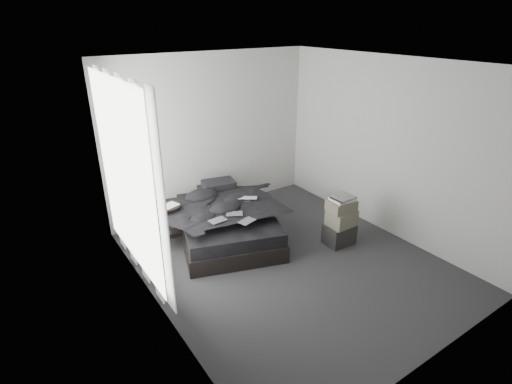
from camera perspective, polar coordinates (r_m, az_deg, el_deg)
floor at (r=5.55m, az=4.71°, el=-9.89°), size 3.60×4.20×0.01m
ceiling at (r=4.65m, az=5.82°, el=17.85°), size 3.60×4.20×0.01m
wall_back at (r=6.62m, az=-6.38°, el=8.14°), size 3.60×0.01×2.60m
wall_front at (r=3.74m, az=25.99°, el=-7.17°), size 3.60×0.01×2.60m
wall_left at (r=4.14m, az=-14.59°, el=-2.38°), size 0.01×4.20×2.60m
wall_right at (r=6.20m, az=18.34°, el=5.96°), size 0.01×4.20×2.60m
window_left at (r=4.92m, az=-18.12°, el=2.09°), size 0.02×2.00×2.30m
curtain_left at (r=4.96m, az=-17.47°, el=1.46°), size 0.06×2.12×2.48m
bed at (r=6.03m, az=-4.14°, el=-5.59°), size 1.84×2.11×0.24m
mattress at (r=5.92m, az=-4.20°, el=-3.77°), size 1.77×2.04×0.19m
duvet at (r=5.80m, az=-4.17°, el=-2.22°), size 1.72×1.85×0.21m
pillow_lower at (r=6.46m, az=-5.88°, el=0.14°), size 0.62×0.51×0.12m
pillow_upper at (r=6.41m, az=-5.36°, el=1.09°), size 0.56×0.44×0.11m
laptop at (r=5.89m, az=-1.26°, el=-0.49°), size 0.34×0.32×0.02m
comic_a at (r=5.34m, az=-5.51°, el=-3.42°), size 0.23×0.16×0.01m
comic_b at (r=5.49m, az=-3.11°, el=-2.45°), size 0.27×0.24×0.01m
comic_c at (r=5.29m, az=-1.30°, el=-3.45°), size 0.26×0.20×0.01m
side_stand at (r=5.91m, az=-12.09°, el=-4.66°), size 0.38×0.38×0.61m
papers at (r=5.77m, az=-12.23°, el=-1.93°), size 0.28×0.24×0.01m
floor_books at (r=5.53m, az=-8.22°, el=-9.49°), size 0.15×0.19×0.12m
box_lower at (r=6.00m, az=11.78°, el=-5.87°), size 0.43×0.34×0.30m
box_mid at (r=5.88m, az=12.12°, el=-3.61°), size 0.39×0.31×0.23m
box_upper at (r=5.78m, az=12.10°, el=-1.90°), size 0.39×0.33×0.16m
art_book_white at (r=5.75m, az=12.24°, el=-1.01°), size 0.33×0.27×0.03m
art_book_snake at (r=5.74m, az=12.39°, el=-0.76°), size 0.32×0.26×0.03m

